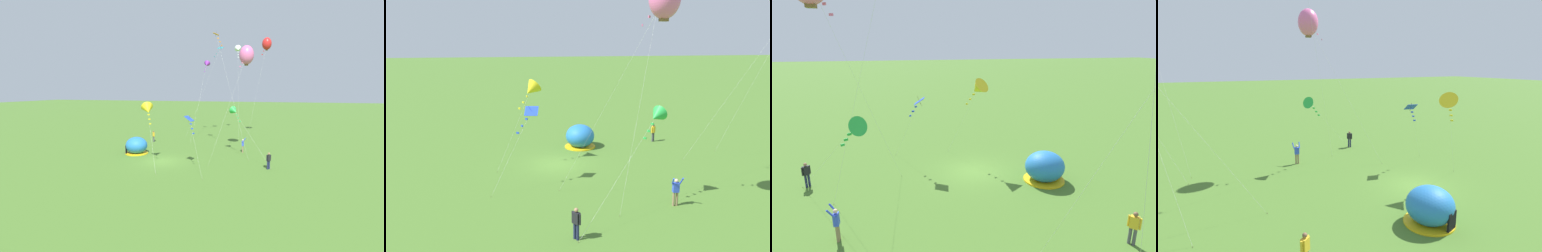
# 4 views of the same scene
# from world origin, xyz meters

# --- Properties ---
(ground_plane) EXTENTS (300.00, 300.00, 0.00)m
(ground_plane) POSITION_xyz_m (0.00, 0.00, 0.00)
(ground_plane) COLOR #477028
(popup_tent) EXTENTS (2.81, 2.81, 2.10)m
(popup_tent) POSITION_xyz_m (-4.42, 2.59, 1.00)
(popup_tent) COLOR #2672BF
(popup_tent) RESTS_ON ground
(person_far_back) EXTENTS (0.43, 0.48, 1.72)m
(person_far_back) POSITION_xyz_m (-5.23, 9.85, 0.96)
(person_far_back) COLOR #4C4C51
(person_far_back) RESTS_ON ground
(person_watching_sky) EXTENTS (0.47, 0.43, 1.72)m
(person_watching_sky) POSITION_xyz_m (11.41, 0.03, 0.96)
(person_watching_sky) COLOR #1E2347
(person_watching_sky) RESTS_ON ground
(person_flying_kite) EXTENTS (0.47, 0.68, 1.89)m
(person_flying_kite) POSITION_xyz_m (8.47, 6.48, 1.00)
(person_flying_kite) COLOR #8C7251
(person_flying_kite) RESTS_ON ground
(kite_green) EXTENTS (5.08, 6.09, 5.96)m
(kite_green) POSITION_xyz_m (7.40, 5.43, 5.36)
(kite_green) COLOR silver
(kite_green) RESTS_ON ground
(kite_yellow) EXTENTS (2.88, 3.75, 6.73)m
(kite_yellow) POSITION_xyz_m (-0.77, -1.79, 5.94)
(kite_yellow) COLOR silver
(kite_yellow) RESTS_ON ground
(kite_pink) EXTENTS (4.25, 6.18, 13.03)m
(kite_pink) POSITION_xyz_m (8.68, 5.07, 11.93)
(kite_pink) COLOR silver
(kite_pink) RESTS_ON ground
(kite_blue) EXTENTS (2.41, 3.26, 5.48)m
(kite_blue) POSITION_xyz_m (3.79, -2.04, 4.92)
(kite_blue) COLOR silver
(kite_blue) RESTS_ON ground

